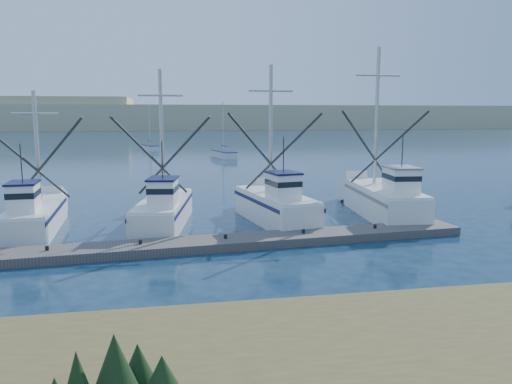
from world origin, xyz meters
The scene contains 6 objects.
ground centered at (0.00, 0.00, 0.00)m, with size 500.00×500.00×0.00m, color #0C2035.
floating_dock centered at (-7.08, 6.18, 0.21)m, with size 30.95×2.06×0.41m, color #59544F.
dune_ridge centered at (0.00, 210.00, 5.00)m, with size 360.00×60.00×10.00m, color tan.
trawler_fleet centered at (-5.49, 11.30, 1.01)m, with size 30.30×8.92×10.49m.
sailboat_near centered at (1.80, 56.17, 0.49)m, with size 3.20×7.03×8.10m.
sailboat_far centered at (-9.18, 72.96, 0.50)m, with size 3.17×6.43×8.10m.
Camera 1 is at (-6.93, -16.79, 6.33)m, focal length 35.00 mm.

